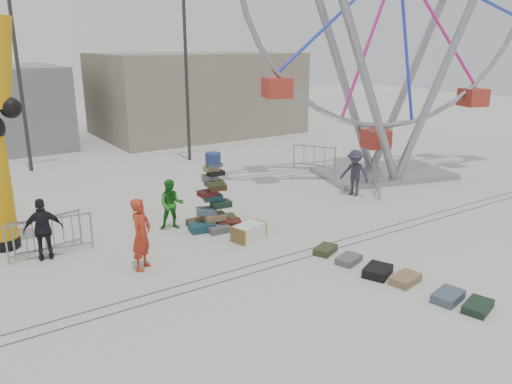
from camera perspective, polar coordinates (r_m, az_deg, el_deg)
ground at (r=13.10m, az=6.02°, el=-8.76°), size 90.00×90.00×0.00m
track_line_near at (r=13.52m, az=4.40°, el=-7.85°), size 40.00×0.04×0.01m
track_line_far at (r=13.81m, az=3.38°, el=-7.29°), size 40.00×0.04×0.01m
building_right at (r=32.68m, az=-6.86°, el=11.13°), size 12.00×8.00×5.00m
lamp_post_right at (r=24.55m, az=-7.79°, el=13.92°), size 1.41×0.25×8.00m
lamp_post_left at (r=24.37m, az=-25.31°, el=12.51°), size 1.41×0.25×8.00m
suitcase_tower at (r=15.69m, az=-4.87°, el=-1.70°), size 1.81×1.51×2.41m
steamer_trunk at (r=14.82m, az=-0.84°, el=-4.60°), size 1.10×0.82×0.46m
row_case_0 at (r=14.08m, az=7.93°, el=-6.55°), size 0.84×0.69×0.18m
row_case_1 at (r=13.59m, az=10.55°, el=-7.58°), size 0.82×0.67×0.18m
row_case_2 at (r=13.03m, az=13.73°, el=-8.77°), size 0.93×0.85×0.23m
row_case_3 at (r=12.83m, az=16.69°, el=-9.50°), size 0.86×0.63×0.20m
row_case_4 at (r=12.33m, az=21.10°, el=-11.06°), size 0.88×0.67×0.21m
row_case_5 at (r=12.18m, az=24.03°, el=-11.86°), size 0.90×0.69×0.18m
barricade_dummy_b at (r=14.77m, az=-22.14°, el=-4.64°), size 1.99×0.41×1.10m
barricade_dummy_c at (r=14.86m, az=-22.96°, el=-4.61°), size 1.99×0.42×1.10m
barricade_wheel_front at (r=19.93m, az=13.63°, el=1.51°), size 1.33×1.62×1.10m
barricade_wheel_back at (r=23.16m, az=6.66°, el=3.97°), size 1.13×1.76×1.10m
pedestrian_red at (r=13.02m, az=-12.97°, el=-4.74°), size 0.82×0.80×1.89m
pedestrian_green at (r=15.69m, az=-9.64°, el=-1.42°), size 0.95×0.86×1.59m
pedestrian_black at (r=14.42m, az=-23.11°, el=-3.96°), size 1.06×0.59×1.71m
pedestrian_grey at (r=19.24m, az=11.22°, el=2.16°), size 1.04×1.31×1.77m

